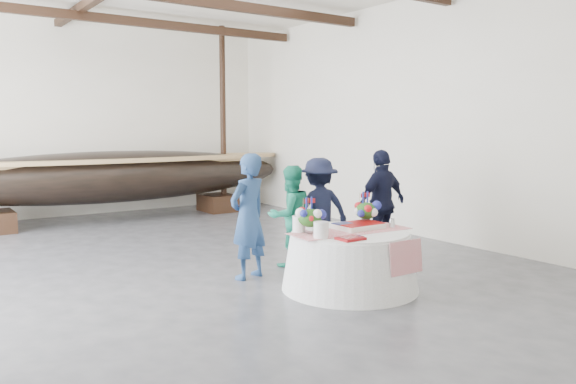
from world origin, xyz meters
TOP-DOWN VIEW (x-y plane):
  - floor at (0.00, 0.00)m, footprint 10.00×12.00m
  - wall_back at (0.00, 6.00)m, footprint 10.00×0.02m
  - wall_right at (5.00, 0.00)m, footprint 0.02×12.00m
  - longboat_display at (0.84, 4.69)m, footprint 8.28×1.66m
  - banquet_table at (1.59, -2.31)m, footprint 1.75×1.75m
  - tabletop_items at (1.52, -2.18)m, footprint 1.65×0.95m
  - guest_woman_blue at (0.78, -1.12)m, footprint 0.72×0.58m
  - guest_woman_teal at (1.66, -0.87)m, footprint 0.75×0.59m
  - guest_man_left at (2.19, -0.87)m, footprint 1.12×0.76m
  - guest_man_right at (3.27, -1.14)m, footprint 1.04×0.50m

SIDE VIEW (x-z plane):
  - floor at x=0.00m, z-range -0.01..0.01m
  - banquet_table at x=1.59m, z-range 0.00..0.75m
  - guest_woman_teal at x=1.66m, z-range 0.00..1.51m
  - guest_man_left at x=2.19m, z-range 0.00..1.61m
  - guest_man_right at x=3.27m, z-range 0.00..1.72m
  - guest_woman_blue at x=0.78m, z-range 0.00..1.72m
  - tabletop_items at x=1.52m, z-range 0.70..1.10m
  - longboat_display at x=0.84m, z-range 0.21..1.77m
  - wall_back at x=0.00m, z-range 0.00..4.50m
  - wall_right at x=5.00m, z-range 0.00..4.50m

